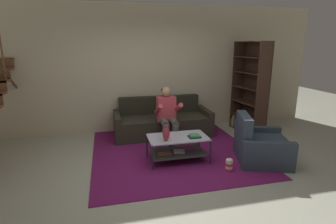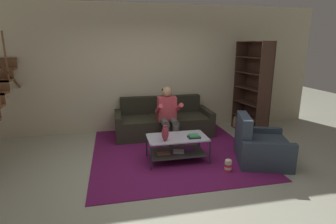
{
  "view_description": "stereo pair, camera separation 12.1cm",
  "coord_description": "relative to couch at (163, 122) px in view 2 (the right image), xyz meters",
  "views": [
    {
      "loc": [
        -0.96,
        -3.67,
        2.01
      ],
      "look_at": [
        0.15,
        0.92,
        0.79
      ],
      "focal_mm": 28.0,
      "sensor_mm": 36.0,
      "label": 1
    },
    {
      "loc": [
        -0.84,
        -3.7,
        2.01
      ],
      "look_at": [
        0.15,
        0.92,
        0.79
      ],
      "focal_mm": 28.0,
      "sensor_mm": 36.0,
      "label": 2
    }
  ],
  "objects": [
    {
      "name": "back_partition",
      "position": [
        -0.26,
        0.52,
        1.17
      ],
      "size": [
        8.4,
        0.12,
        2.9
      ],
      "primitive_type": "cube",
      "color": "beige",
      "rests_on": "ground"
    },
    {
      "name": "popcorn_tub",
      "position": [
        0.68,
        -2.02,
        -0.18
      ],
      "size": [
        0.12,
        0.12,
        0.21
      ],
      "color": "red",
      "rests_on": "ground"
    },
    {
      "name": "book_stack",
      "position": [
        0.24,
        -1.54,
        0.19
      ],
      "size": [
        0.21,
        0.18,
        0.05
      ],
      "color": "#24252F",
      "rests_on": "coffee_table"
    },
    {
      "name": "armchair",
      "position": [
        1.38,
        -1.79,
        -0.02
      ],
      "size": [
        1.09,
        1.14,
        0.83
      ],
      "color": "#313D4C",
      "rests_on": "ground"
    },
    {
      "name": "area_rug",
      "position": [
        -0.02,
        -0.85,
        -0.28
      ],
      "size": [
        3.0,
        3.4,
        0.01
      ],
      "color": "#681750",
      "rests_on": "ground"
    },
    {
      "name": "bookshelf",
      "position": [
        2.06,
        -0.19,
        0.62
      ],
      "size": [
        0.48,
        0.96,
        2.08
      ],
      "color": "#422920",
      "rests_on": "ground"
    },
    {
      "name": "ground",
      "position": [
        -0.26,
        -1.94,
        -0.28
      ],
      "size": [
        16.8,
        16.8,
        0.0
      ],
      "primitive_type": "plane",
      "color": "#ABAD98"
    },
    {
      "name": "coffee_table",
      "position": [
        -0.04,
        -1.45,
        0.01
      ],
      "size": [
        1.04,
        0.59,
        0.45
      ],
      "color": "#B0B4C6",
      "rests_on": "ground"
    },
    {
      "name": "vase",
      "position": [
        -0.28,
        -1.58,
        0.29
      ],
      "size": [
        0.12,
        0.12,
        0.27
      ],
      "color": "maroon",
      "rests_on": "coffee_table"
    },
    {
      "name": "person_seated_center",
      "position": [
        0.0,
        -0.53,
        0.36
      ],
      "size": [
        0.5,
        0.58,
        1.17
      ],
      "color": "#555350",
      "rests_on": "ground"
    },
    {
      "name": "couch",
      "position": [
        0.0,
        0.0,
        0.0
      ],
      "size": [
        2.15,
        0.89,
        0.84
      ],
      "color": "#2C2B20",
      "rests_on": "ground"
    }
  ]
}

